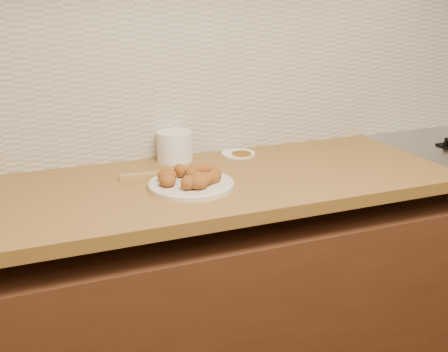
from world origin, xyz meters
The scene contains 11 objects.
wall_back centered at (0.00, 2.00, 1.35)m, with size 4.00×0.02×2.70m, color tan.
base_cabinet centered at (0.00, 1.69, 0.39)m, with size 3.60×0.60×0.77m, color #502C1B.
butcher_block centered at (-0.65, 1.69, 0.88)m, with size 2.30×0.62×0.04m, color brown.
backsplash centered at (0.00, 1.99, 1.20)m, with size 3.60×0.02×0.60m, color beige.
donut_plate centered at (-0.38, 1.63, 0.91)m, with size 0.26×0.26×0.01m, color silver.
ring_donut centered at (-0.33, 1.64, 0.93)m, with size 0.11×0.11×0.04m, color #954E1F.
fried_dough_chunks centered at (-0.40, 1.62, 0.94)m, with size 0.17×0.18×0.04m.
plastic_tub centered at (-0.34, 1.92, 0.95)m, with size 0.13×0.13×0.11m, color white.
tub_lid centered at (-0.10, 1.90, 0.90)m, with size 0.12×0.12×0.01m, color white.
brass_jar_lid centered at (-0.10, 1.88, 0.91)m, with size 0.07×0.07×0.01m, color #A27115.
wooden_utensil centered at (-0.47, 1.77, 0.91)m, with size 0.21×0.03×0.02m, color #A48349.
Camera 1 is at (-0.84, 0.20, 1.45)m, focal length 42.00 mm.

